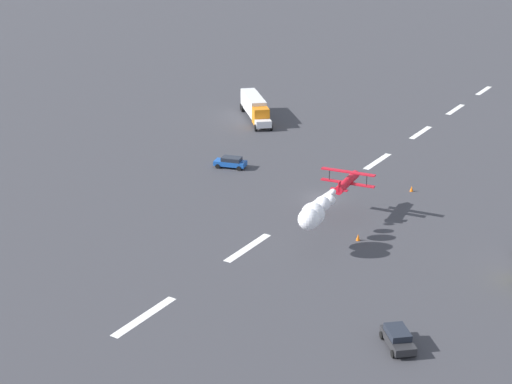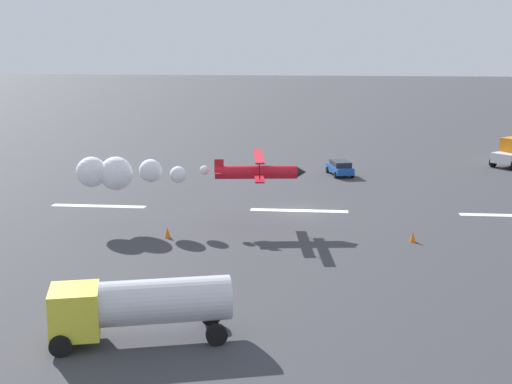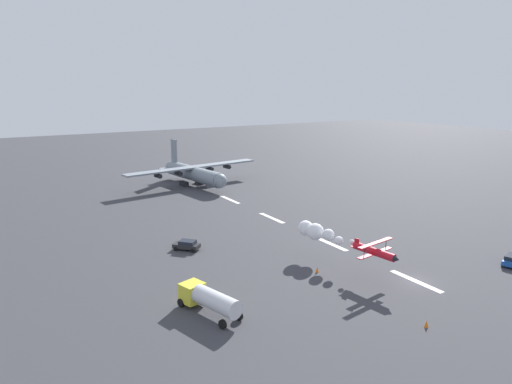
# 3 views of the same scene
# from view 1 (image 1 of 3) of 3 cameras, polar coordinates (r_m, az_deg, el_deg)

# --- Properties ---
(ground_plane) EXTENTS (440.00, 440.00, 0.00)m
(ground_plane) POSITION_cam_1_polar(r_m,az_deg,el_deg) (93.71, 4.99, -0.48)
(ground_plane) COLOR #38383D
(ground_plane) RESTS_ON ground
(runway_stripe_0) EXTENTS (8.00, 0.90, 0.01)m
(runway_stripe_0) POSITION_cam_1_polar(r_m,az_deg,el_deg) (154.33, 16.78, 7.33)
(runway_stripe_0) COLOR white
(runway_stripe_0) RESTS_ON ground
(runway_stripe_1) EXTENTS (8.00, 0.90, 0.01)m
(runway_stripe_1) POSITION_cam_1_polar(r_m,az_deg,el_deg) (138.59, 14.79, 6.03)
(runway_stripe_1) COLOR white
(runway_stripe_1) RESTS_ON ground
(runway_stripe_2) EXTENTS (8.00, 0.90, 0.01)m
(runway_stripe_2) POSITION_cam_1_polar(r_m,az_deg,el_deg) (123.14, 12.31, 4.40)
(runway_stripe_2) COLOR white
(runway_stripe_2) RESTS_ON ground
(runway_stripe_3) EXTENTS (8.00, 0.90, 0.01)m
(runway_stripe_3) POSITION_cam_1_polar(r_m,az_deg,el_deg) (108.11, 9.14, 2.30)
(runway_stripe_3) COLOR white
(runway_stripe_3) RESTS_ON ground
(runway_stripe_4) EXTENTS (8.00, 0.90, 0.01)m
(runway_stripe_4) POSITION_cam_1_polar(r_m,az_deg,el_deg) (93.71, 4.99, -0.48)
(runway_stripe_4) COLOR white
(runway_stripe_4) RESTS_ON ground
(runway_stripe_5) EXTENTS (8.00, 0.90, 0.01)m
(runway_stripe_5) POSITION_cam_1_polar(r_m,az_deg,el_deg) (80.27, -0.61, -4.21)
(runway_stripe_5) COLOR white
(runway_stripe_5) RESTS_ON ground
(runway_stripe_6) EXTENTS (8.00, 0.90, 0.01)m
(runway_stripe_6) POSITION_cam_1_polar(r_m,az_deg,el_deg) (68.37, -8.40, -9.27)
(runway_stripe_6) COLOR white
(runway_stripe_6) RESTS_ON ground
(stunt_biplane_red) EXTENTS (17.03, 6.47, 2.59)m
(stunt_biplane_red) POSITION_cam_1_polar(r_m,az_deg,el_deg) (80.35, 4.92, -1.12)
(stunt_biplane_red) COLOR red
(semi_truck_orange) EXTENTS (12.57, 12.05, 3.70)m
(semi_truck_orange) POSITION_cam_1_polar(r_m,az_deg,el_deg) (127.65, -0.09, 6.46)
(semi_truck_orange) COLOR silver
(semi_truck_orange) RESTS_ON ground
(followme_car_yellow) EXTENTS (2.93, 4.70, 1.52)m
(followme_car_yellow) POSITION_cam_1_polar(r_m,az_deg,el_deg) (104.02, -1.92, 2.28)
(followme_car_yellow) COLOR #194CA5
(followme_car_yellow) RESTS_ON ground
(airport_staff_sedan) EXTENTS (4.23, 4.05, 1.52)m
(airport_staff_sedan) POSITION_cam_1_polar(r_m,az_deg,el_deg) (64.21, 10.64, -10.75)
(airport_staff_sedan) COLOR #262628
(airport_staff_sedan) RESTS_ON ground
(traffic_cone_near) EXTENTS (0.44, 0.44, 0.75)m
(traffic_cone_near) POSITION_cam_1_polar(r_m,az_deg,el_deg) (97.48, 11.65, 0.25)
(traffic_cone_near) COLOR orange
(traffic_cone_near) RESTS_ON ground
(traffic_cone_far) EXTENTS (0.44, 0.44, 0.75)m
(traffic_cone_far) POSITION_cam_1_polar(r_m,az_deg,el_deg) (82.52, 7.70, -3.40)
(traffic_cone_far) COLOR orange
(traffic_cone_far) RESTS_ON ground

